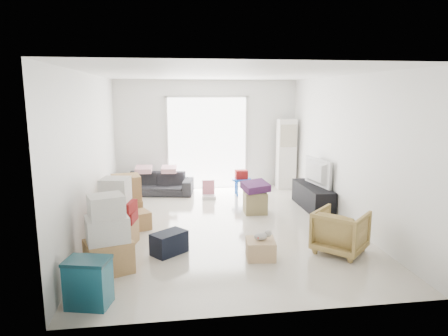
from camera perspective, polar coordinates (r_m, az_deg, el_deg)
name	(u,v)px	position (r m, az deg, el deg)	size (l,w,h in m)	color
room_shell	(224,152)	(7.04, -0.03, 2.26)	(4.98, 6.48, 3.18)	beige
sliding_door	(207,139)	(9.99, -2.41, 4.13)	(2.10, 0.04, 2.33)	white
ac_tower	(286,154)	(10.10, 8.88, 1.97)	(0.45, 0.30, 1.75)	white
tv_console	(313,197)	(8.57, 12.55, -4.03)	(0.44, 1.46, 0.49)	black
television	(313,182)	(8.50, 12.64, -2.02)	(0.98, 0.56, 0.13)	black
sofa	(156,180)	(9.62, -9.72, -1.71)	(1.75, 0.51, 0.68)	#27282C
pillow_left	(143,164)	(9.60, -11.44, 0.62)	(0.35, 0.28, 0.11)	#ECACBA
pillow_right	(169,163)	(9.52, -7.88, 0.65)	(0.32, 0.26, 0.11)	#ECACBA
armchair	(341,229)	(6.33, 16.32, -8.40)	(0.70, 0.65, 0.72)	tan
storage_bins	(88,282)	(4.91, -18.80, -15.23)	(0.55, 0.44, 0.56)	#165063
box_stack_a	(108,238)	(5.62, -16.26, -9.57)	(0.72, 0.67, 1.07)	#AA794C
box_stack_b	(117,217)	(6.52, -15.08, -6.71)	(0.65, 0.65, 1.09)	#AA794C
box_stack_c	(127,199)	(7.72, -13.74, -4.30)	(0.63, 0.59, 0.87)	#AA794C
loose_box	(138,220)	(7.30, -12.16, -7.30)	(0.38, 0.38, 0.32)	#AA794C
duffel_bag	(169,243)	(6.15, -7.83, -10.55)	(0.52, 0.31, 0.33)	black
ottoman	(255,202)	(8.07, 4.46, -4.90)	(0.44, 0.44, 0.44)	#9E895C
blanket	(255,188)	(8.00, 4.49, -2.92)	(0.48, 0.48, 0.14)	#4E2051
kids_table	(241,178)	(9.39, 2.48, -1.37)	(0.46, 0.46, 0.60)	blue
toy_walker	(209,193)	(9.18, -2.21, -3.63)	(0.31, 0.28, 0.41)	silver
wood_crate	(261,249)	(5.97, 5.24, -11.44)	(0.41, 0.41, 0.27)	tan
plush_bunny	(263,236)	(5.91, 5.54, -9.60)	(0.27, 0.15, 0.13)	#B2ADA8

